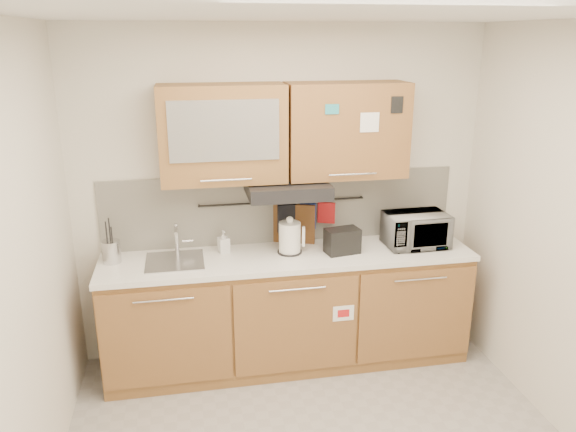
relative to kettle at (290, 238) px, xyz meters
name	(u,v)px	position (x,y,z in m)	size (l,w,h in m)	color
ceiling	(336,13)	(-0.01, -1.22, 1.56)	(3.20, 3.20, 0.00)	white
wall_back	(282,195)	(-0.01, 0.28, 0.26)	(3.20, 3.20, 0.00)	silver
wall_left	(13,293)	(-1.61, -1.22, 0.26)	(3.00, 3.00, 0.00)	silver
base_cabinet	(289,315)	(-0.01, -0.03, -0.63)	(2.80, 0.64, 0.88)	olive
countertop	(289,257)	(-0.01, -0.03, -0.14)	(2.82, 0.62, 0.04)	white
backsplash	(282,208)	(-0.01, 0.26, 0.16)	(2.80, 0.02, 0.56)	silver
upper_cabinets	(285,132)	(-0.02, 0.10, 0.79)	(1.82, 0.37, 0.70)	olive
range_hood	(287,189)	(-0.01, 0.03, 0.38)	(0.60, 0.46, 0.10)	black
sink	(175,261)	(-0.86, -0.02, -0.11)	(0.42, 0.40, 0.26)	silver
utensil_rail	(283,202)	(-0.01, 0.23, 0.22)	(0.02, 0.02, 1.30)	black
utensil_crock	(111,251)	(-1.31, 0.05, -0.03)	(0.14, 0.14, 0.33)	silver
kettle	(290,238)	(0.00, 0.00, 0.00)	(0.21, 0.19, 0.29)	white
toaster	(342,241)	(0.39, -0.07, -0.02)	(0.27, 0.19, 0.19)	black
microwave	(416,230)	(1.00, -0.03, 0.02)	(0.48, 0.32, 0.26)	#999999
soap_bottle	(224,242)	(-0.50, 0.10, -0.03)	(0.08, 0.08, 0.18)	#999999
cutting_board	(293,230)	(0.07, 0.21, -0.01)	(0.34, 0.03, 0.43)	brown
oven_mitt	(308,216)	(0.19, 0.21, 0.10)	(0.13, 0.03, 0.21)	navy
dark_pouch	(287,219)	(0.02, 0.21, 0.09)	(0.15, 0.04, 0.23)	black
pot_holder	(326,213)	(0.34, 0.21, 0.12)	(0.14, 0.02, 0.17)	#AC171A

